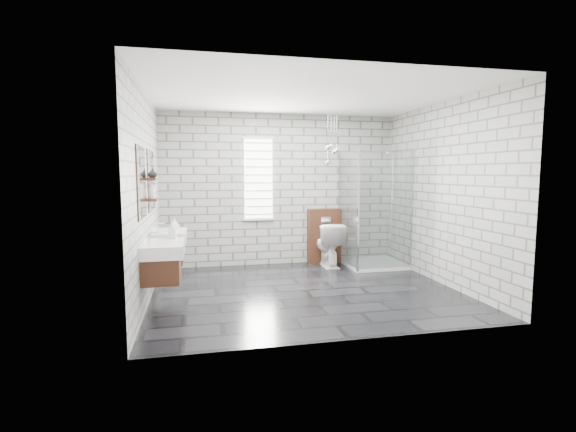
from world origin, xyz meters
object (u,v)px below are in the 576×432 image
object	(u,v)px
vanity_left	(160,251)
shower_enclosure	(371,239)
vanity_right	(166,237)
toilet	(328,244)
cistern_panel	(324,236)

from	to	relation	value
vanity_left	shower_enclosure	world-z (taller)	shower_enclosure
vanity_left	vanity_right	xyz separation A→B (m)	(0.00, 1.01, 0.00)
toilet	vanity_left	bearing A→B (deg)	38.66
cistern_panel	toilet	distance (m)	0.27
vanity_left	shower_enclosure	size ratio (longest dim) A/B	0.77
vanity_right	cistern_panel	world-z (taller)	vanity_right
vanity_left	toilet	bearing A→B (deg)	36.80
vanity_left	vanity_right	size ratio (longest dim) A/B	1.00
vanity_right	toilet	xyz separation A→B (m)	(2.71, 1.01, -0.37)
vanity_left	toilet	xyz separation A→B (m)	(2.71, 2.03, -0.37)
toilet	vanity_right	bearing A→B (deg)	22.36
vanity_left	cistern_panel	world-z (taller)	vanity_left
vanity_left	toilet	distance (m)	3.40
cistern_panel	shower_enclosure	xyz separation A→B (m)	(0.70, -0.52, 0.00)
vanity_right	cistern_panel	size ratio (longest dim) A/B	1.57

